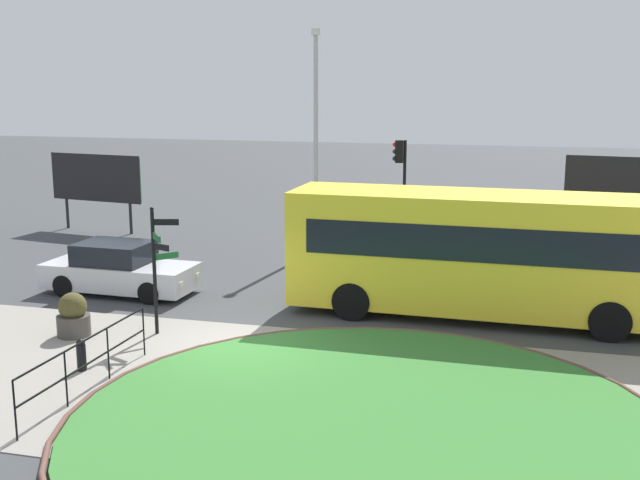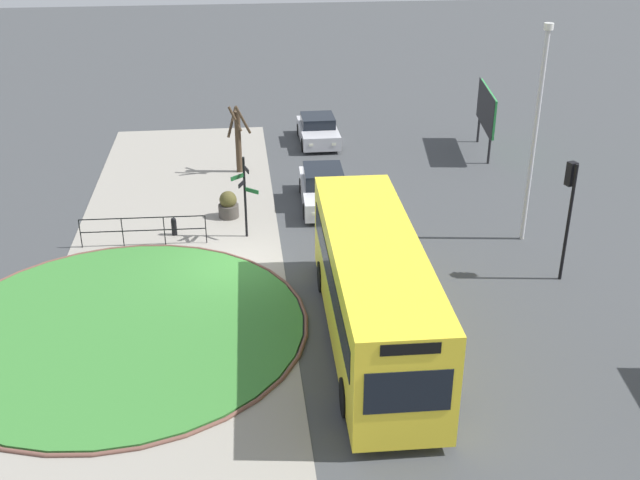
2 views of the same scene
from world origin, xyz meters
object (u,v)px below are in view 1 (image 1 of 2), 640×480
at_px(bus_yellow, 481,252).
at_px(lamppost_tall, 316,135).
at_px(signpost_directional, 157,261).
at_px(car_far_lane, 119,270).
at_px(bollard_foreground, 81,355).
at_px(billboard_left, 96,179).
at_px(planter_near_signpost, 73,316).
at_px(billboard_right, 629,191).
at_px(traffic_light_near, 401,172).

relative_size(bus_yellow, lamppost_tall, 1.27).
xyz_separation_m(signpost_directional, car_far_lane, (-2.84, 3.22, -1.15)).
xyz_separation_m(bollard_foreground, bus_yellow, (7.98, 6.09, 1.38)).
bearing_deg(car_far_lane, billboard_left, 125.43).
distance_m(billboard_left, planter_near_signpost, 14.05).
relative_size(bus_yellow, car_far_lane, 2.21).
bearing_deg(billboard_left, signpost_directional, -45.77).
xyz_separation_m(billboard_left, billboard_right, (20.51, 0.85, 0.12)).
relative_size(bus_yellow, billboard_right, 2.27).
distance_m(lamppost_tall, billboard_left, 10.02).
xyz_separation_m(signpost_directional, billboard_left, (-8.42, 11.71, 0.31)).
distance_m(bollard_foreground, billboard_left, 16.52).
height_order(signpost_directional, bus_yellow, bus_yellow).
bearing_deg(billboard_right, car_far_lane, -140.48).
relative_size(traffic_light_near, billboard_right, 0.93).
bearing_deg(signpost_directional, lamppost_tall, 82.95).
height_order(signpost_directional, billboard_right, billboard_right).
bearing_deg(car_far_lane, billboard_right, 34.13).
distance_m(bollard_foreground, billboard_right, 19.88).
bearing_deg(billboard_left, planter_near_signpost, -53.91).
relative_size(traffic_light_near, billboard_left, 0.94).
relative_size(bollard_foreground, bus_yellow, 0.07).
distance_m(traffic_light_near, billboard_left, 12.82).
bearing_deg(car_far_lane, signpost_directional, -46.51).
xyz_separation_m(bus_yellow, billboard_left, (-15.89, 8.31, 0.40)).
relative_size(signpost_directional, billboard_left, 0.73).
bearing_deg(bollard_foreground, traffic_light_near, 69.72).
relative_size(car_far_lane, planter_near_signpost, 4.10).
xyz_separation_m(bollard_foreground, billboard_right, (12.60, 15.25, 1.90)).
height_order(bus_yellow, planter_near_signpost, bus_yellow).
xyz_separation_m(car_far_lane, billboard_right, (14.92, 9.34, 1.58)).
bearing_deg(billboard_right, lamppost_tall, -160.11).
bearing_deg(billboard_right, signpost_directional, -126.42).
bearing_deg(lamppost_tall, billboard_left, 171.02).
height_order(lamppost_tall, billboard_left, lamppost_tall).
xyz_separation_m(bollard_foreground, planter_near_signpost, (-1.44, 2.04, 0.13)).
bearing_deg(bus_yellow, planter_near_signpost, -155.50).
relative_size(bollard_foreground, traffic_light_near, 0.18).
bearing_deg(planter_near_signpost, bollard_foreground, -54.71).
height_order(bollard_foreground, billboard_right, billboard_right).
relative_size(signpost_directional, traffic_light_near, 0.78).
relative_size(traffic_light_near, lamppost_tall, 0.52).
height_order(traffic_light_near, billboard_left, traffic_light_near).
xyz_separation_m(car_far_lane, planter_near_signpost, (0.88, -3.87, -0.19)).
height_order(lamppost_tall, planter_near_signpost, lamppost_tall).
relative_size(bollard_foreground, lamppost_tall, 0.09).
bearing_deg(planter_near_signpost, signpost_directional, 18.46).
bearing_deg(traffic_light_near, signpost_directional, 50.68).
height_order(bollard_foreground, car_far_lane, car_far_lane).
distance_m(bus_yellow, planter_near_signpost, 10.34).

